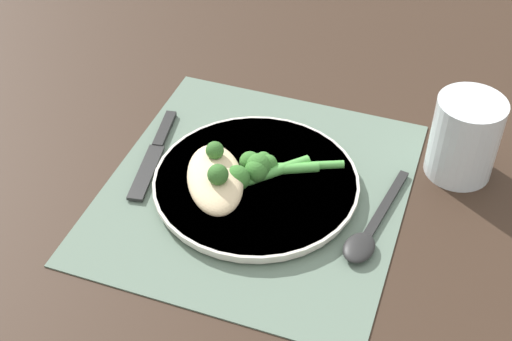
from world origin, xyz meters
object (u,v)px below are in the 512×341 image
Objects in this scene: chicken_fillet at (215,179)px; broccoli_stalk_rear at (243,176)px; broccoli_stalk_left at (279,163)px; knife at (155,152)px; plate at (256,183)px; broccoli_stalk_right at (259,167)px; water_glass at (465,138)px; spoon at (366,237)px.

broccoli_stalk_rear is at bearing -56.85° from chicken_fillet.
knife is at bearing 70.80° from broccoli_stalk_left.
broccoli_stalk_rear is at bearing 136.84° from plate.
broccoli_stalk_right is 0.90× the size of water_glass.
broccoli_stalk_rear is at bearing 157.70° from knife.
knife is 1.63× the size of water_glass.
broccoli_stalk_right reaches higher than spoon.
plate is at bearing 151.01° from broccoli_stalk_right.
chicken_fillet is at bearing 127.72° from plate.
knife is 1.01× the size of spoon.
broccoli_stalk_right reaches higher than plate.
broccoli_stalk_rear is 0.58× the size of spoon.
water_glass reaches higher than chicken_fillet.
plate is 0.04m from broccoli_stalk_left.
broccoli_stalk_left is (0.03, -0.02, 0.01)m from plate.
spoon is (-0.04, -0.15, -0.00)m from plate.
knife is (0.01, 0.15, -0.03)m from broccoli_stalk_right.
chicken_fillet is 0.80× the size of knife.
broccoli_stalk_rear is 0.16m from spoon.
knife is at bearing 105.44° from water_glass.
broccoli_stalk_left is at bearing 174.17° from knife.
chicken_fillet is 0.03m from broccoli_stalk_rear.
chicken_fillet reaches higher than spoon.
water_glass is at bearing -106.64° from broccoli_stalk_rear.
broccoli_stalk_right is at bearing 116.15° from water_glass.
chicken_fillet is (-0.03, 0.04, 0.02)m from plate.
plate is at bearing -52.28° from chicken_fillet.
chicken_fillet is at bearing 111.96° from broccoli_stalk_left.
chicken_fillet reaches higher than knife.
knife is at bearing 31.70° from broccoli_stalk_rear.
broccoli_stalk_rear is 0.02m from broccoli_stalk_right.
broccoli_stalk_left reaches higher than plate.
broccoli_stalk_right is 0.55× the size of knife.
spoon is at bearing -145.23° from broccoli_stalk_rear.
chicken_fillet is 0.19m from spoon.
broccoli_stalk_left reaches higher than spoon.
broccoli_stalk_rear is 0.05m from broccoli_stalk_left.
broccoli_stalk_right reaches higher than knife.
chicken_fillet is at bearing 77.47° from broccoli_stalk_rear.
broccoli_stalk_right is 0.15m from knife.
water_glass reaches higher than broccoli_stalk_right.
water_glass is at bearing -107.65° from spoon.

